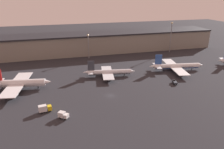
% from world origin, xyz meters
% --- Properties ---
extents(ground, '(600.00, 600.00, 0.00)m').
position_xyz_m(ground, '(0.00, 0.00, 0.00)').
color(ground, '#26262B').
extents(terminal_building, '(256.04, 30.20, 18.25)m').
position_xyz_m(terminal_building, '(0.00, 95.72, 9.17)').
color(terminal_building, gray).
rests_on(terminal_building, ground).
extents(airplane_1, '(37.56, 38.85, 12.84)m').
position_xyz_m(airplane_1, '(-49.37, 23.12, 3.69)').
color(airplane_1, silver).
rests_on(airplane_1, ground).
extents(airplane_2, '(35.76, 27.64, 11.30)m').
position_xyz_m(airplane_2, '(6.96, 29.27, 2.89)').
color(airplane_2, silver).
rests_on(airplane_2, ground).
extents(airplane_3, '(40.63, 38.14, 12.25)m').
position_xyz_m(airplane_3, '(57.53, 27.67, 3.15)').
color(airplane_3, white).
rests_on(airplane_3, ground).
extents(service_vehicle_0, '(6.30, 3.35, 3.66)m').
position_xyz_m(service_vehicle_0, '(-34.83, -8.60, 2.01)').
color(service_vehicle_0, gold).
rests_on(service_vehicle_0, ground).
extents(service_vehicle_3, '(5.09, 4.70, 3.16)m').
position_xyz_m(service_vehicle_3, '(-26.73, -16.61, 1.75)').
color(service_vehicle_3, white).
rests_on(service_vehicle_3, ground).
extents(service_vehicle_4, '(3.34, 5.59, 2.46)m').
position_xyz_m(service_vehicle_4, '(43.35, 5.45, 1.15)').
color(service_vehicle_4, '#282D38').
rests_on(service_vehicle_4, ground).
extents(lamp_post_1, '(1.80, 1.80, 20.97)m').
position_xyz_m(lamp_post_1, '(1.61, 76.27, 13.66)').
color(lamp_post_1, slate).
rests_on(lamp_post_1, ground).
extents(lamp_post_2, '(1.80, 1.80, 28.28)m').
position_xyz_m(lamp_post_2, '(79.98, 76.27, 17.69)').
color(lamp_post_2, slate).
rests_on(lamp_post_2, ground).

